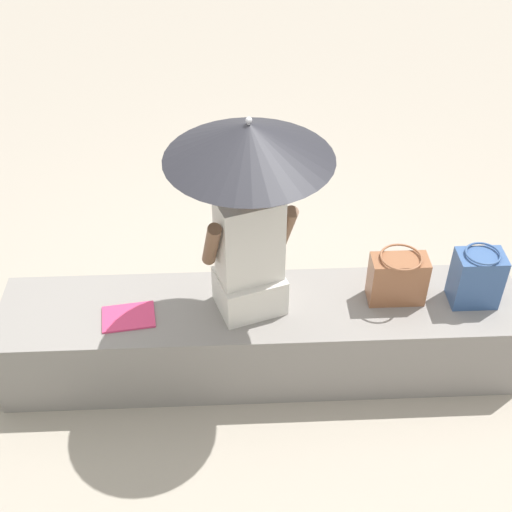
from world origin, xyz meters
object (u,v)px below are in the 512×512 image
at_px(handbag_black, 477,278).
at_px(magazine, 128,317).
at_px(parasol, 249,141).
at_px(tote_bag_canvas, 398,278).
at_px(person_seated, 249,251).

xyz_separation_m(handbag_black, magazine, (1.88, 0.05, -0.16)).
distance_m(parasol, magazine, 1.23).
bearing_deg(handbag_black, parasol, 1.62).
distance_m(handbag_black, tote_bag_canvas, 0.42).
bearing_deg(tote_bag_canvas, handbag_black, 175.34).
distance_m(person_seated, magazine, 0.76).
height_order(parasol, handbag_black, parasol).
height_order(tote_bag_canvas, magazine, tote_bag_canvas).
bearing_deg(magazine, handbag_black, 173.97).
height_order(person_seated, tote_bag_canvas, person_seated).
xyz_separation_m(parasol, tote_bag_canvas, (-0.80, -0.07, -0.90)).
height_order(person_seated, magazine, person_seated).
height_order(person_seated, parasol, parasol).
bearing_deg(person_seated, tote_bag_canvas, -178.27).
bearing_deg(magazine, person_seated, 177.91).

